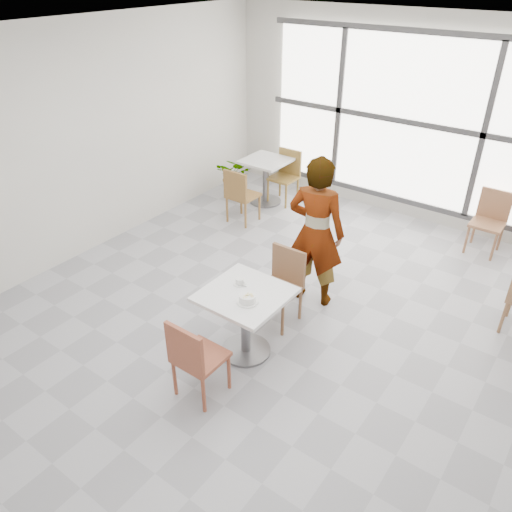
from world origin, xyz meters
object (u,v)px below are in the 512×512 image
Objects in this scene: chair_near at (194,356)px; plant_left at (237,176)px; main_table at (245,312)px; bg_chair_left_near at (240,193)px; bg_table_left at (266,175)px; coffee_cup at (240,282)px; person at (316,233)px; oatmeal_bowl at (247,298)px; bg_chair_right_far at (490,217)px; chair_far at (283,281)px; bg_chair_left_far at (286,173)px.

chair_near is 1.23× the size of plant_left.
plant_left is at bearing -56.49° from chair_near.
main_table is 2.97m from bg_chair_left_near.
chair_near reaches higher than bg_table_left.
person is at bearing 80.05° from coffee_cup.
oatmeal_bowl reaches higher than main_table.
person is (0.20, 1.14, 0.12)m from coffee_cup.
plant_left is at bearing -48.97° from bg_chair_left_near.
main_table is 0.92× the size of chair_near.
bg_chair_right_far is (1.35, 2.47, -0.40)m from person.
bg_chair_left_near is at bearing -40.75° from person.
bg_chair_right_far reaches higher than oatmeal_bowl.
bg_table_left is (-2.00, 3.94, -0.01)m from chair_near.
plant_left is at bearing 129.74° from oatmeal_bowl.
oatmeal_bowl is (0.10, 0.66, 0.29)m from chair_near.
oatmeal_bowl is at bearing -57.30° from bg_table_left.
person reaches higher than chair_near.
chair_far is at bearing -88.98° from chair_near.
chair_far is at bearing -115.60° from bg_chair_right_far.
chair_far is 3.15m from bg_table_left.
bg_table_left is (-2.06, 1.93, -0.42)m from person.
bg_chair_left_far reaches higher than bg_table_left.
bg_chair_left_far is at bearing 117.92° from oatmeal_bowl.
main_table is 0.31m from coffee_cup.
chair_far is at bearing -57.31° from bg_chair_left_far.
bg_chair_left_far is 0.87m from plant_left.
bg_table_left is at bearing 122.70° from oatmeal_bowl.
person reaches higher than bg_chair_left_far.
coffee_cup is at bearing 68.35° from person.
bg_chair_left_near is 1.23× the size of plant_left.
chair_near is 3.61m from bg_chair_left_near.
bg_table_left is at bearing -63.08° from chair_near.
plant_left is (-0.68, 0.78, -0.15)m from bg_chair_left_near.
bg_table_left reaches higher than plant_left.
chair_far is 1.16× the size of bg_table_left.
bg_chair_right_far is at bearing 71.10° from oatmeal_bowl.
plant_left is (-2.42, 3.00, -0.43)m from coffee_cup.
coffee_cup is 3.94m from bg_chair_right_far.
chair_far is 3.48m from plant_left.
bg_chair_right_far reaches higher than bg_table_left.
chair_far is at bearing 69.12° from person.
main_table is 1.07× the size of bg_table_left.
bg_chair_right_far is at bearing 69.11° from main_table.
coffee_cup is 2.83m from bg_chair_left_near.
main_table is 0.44× the size of person.
oatmeal_bowl is 3.90m from bg_table_left.
person is at bearing 91.88° from oatmeal_bowl.
bg_chair_left_near is at bearing -58.65° from chair_near.
bg_chair_left_far reaches higher than oatmeal_bowl.
bg_chair_right_far is (1.55, 3.61, -0.28)m from coffee_cup.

